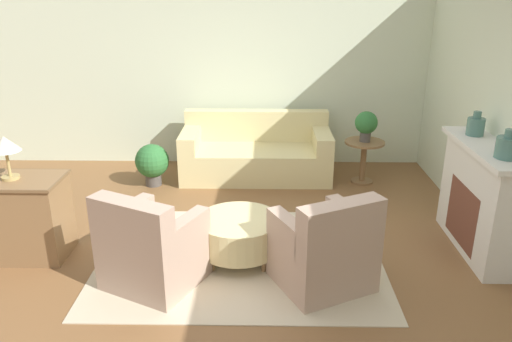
{
  "coord_description": "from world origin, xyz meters",
  "views": [
    {
      "loc": [
        0.23,
        -4.48,
        2.63
      ],
      "look_at": [
        0.15,
        0.55,
        0.75
      ],
      "focal_mm": 35.0,
      "sensor_mm": 36.0,
      "label": 1
    }
  ],
  "objects": [
    {
      "name": "ground_plane",
      "position": [
        0.0,
        0.0,
        0.0
      ],
      "size": [
        16.0,
        16.0,
        0.0
      ],
      "primitive_type": "plane",
      "color": "brown"
    },
    {
      "name": "wall_back",
      "position": [
        0.0,
        3.05,
        1.4
      ],
      "size": [
        9.97,
        0.12,
        2.8
      ],
      "color": "beige",
      "rests_on": "ground_plane"
    },
    {
      "name": "rug",
      "position": [
        0.0,
        0.0,
        0.01
      ],
      "size": [
        2.86,
        2.18,
        0.01
      ],
      "color": "beige",
      "rests_on": "ground_plane"
    },
    {
      "name": "couch",
      "position": [
        0.12,
        2.38,
        0.32
      ],
      "size": [
        2.11,
        0.95,
        0.9
      ],
      "color": "beige",
      "rests_on": "ground_plane"
    },
    {
      "name": "armchair_left",
      "position": [
        -0.8,
        -0.49,
        0.36
      ],
      "size": [
        1.03,
        1.0,
        0.92
      ],
      "color": "tan",
      "rests_on": "rug"
    },
    {
      "name": "armchair_right",
      "position": [
        0.8,
        -0.49,
        0.36
      ],
      "size": [
        1.03,
        1.0,
        0.92
      ],
      "color": "tan",
      "rests_on": "rug"
    },
    {
      "name": "ottoman_table",
      "position": [
        -0.01,
        -0.0,
        0.29
      ],
      "size": [
        0.85,
        0.85,
        0.44
      ],
      "color": "beige",
      "rests_on": "rug"
    },
    {
      "name": "side_table",
      "position": [
        1.63,
        2.13,
        0.42
      ],
      "size": [
        0.55,
        0.55,
        0.6
      ],
      "color": "olive",
      "rests_on": "ground_plane"
    },
    {
      "name": "fireplace",
      "position": [
        2.47,
        0.24,
        0.6
      ],
      "size": [
        0.44,
        1.45,
        1.15
      ],
      "color": "silver",
      "rests_on": "ground_plane"
    },
    {
      "name": "dresser",
      "position": [
        -2.25,
        0.04,
        0.44
      ],
      "size": [
        0.98,
        0.58,
        0.84
      ],
      "color": "olive",
      "rests_on": "ground_plane"
    },
    {
      "name": "vase_mantel_near",
      "position": [
        2.45,
        0.61,
        1.25
      ],
      "size": [
        0.18,
        0.18,
        0.26
      ],
      "color": "#477066",
      "rests_on": "fireplace"
    },
    {
      "name": "vase_mantel_far",
      "position": [
        2.45,
        -0.13,
        1.25
      ],
      "size": [
        0.22,
        0.22,
        0.27
      ],
      "color": "#477066",
      "rests_on": "fireplace"
    },
    {
      "name": "potted_plant_on_side_table",
      "position": [
        1.63,
        2.13,
        0.85
      ],
      "size": [
        0.31,
        0.31,
        0.42
      ],
      "color": "#4C4742",
      "rests_on": "side_table"
    },
    {
      "name": "potted_plant_floor",
      "position": [
        -1.31,
        1.98,
        0.34
      ],
      "size": [
        0.46,
        0.46,
        0.59
      ],
      "color": "#4C4742",
      "rests_on": "ground_plane"
    },
    {
      "name": "table_lamp",
      "position": [
        -2.25,
        0.04,
        1.18
      ],
      "size": [
        0.29,
        0.29,
        0.43
      ],
      "color": "tan",
      "rests_on": "dresser"
    }
  ]
}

